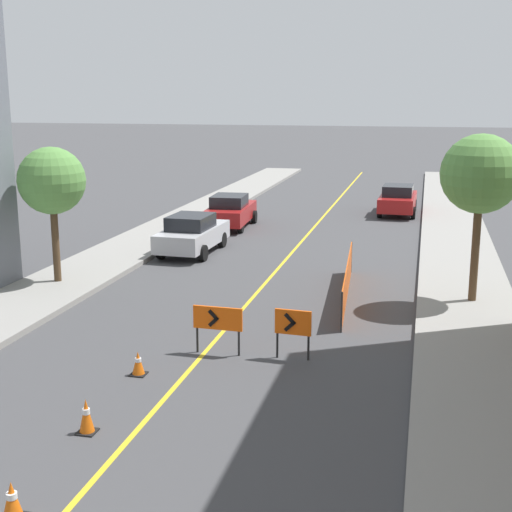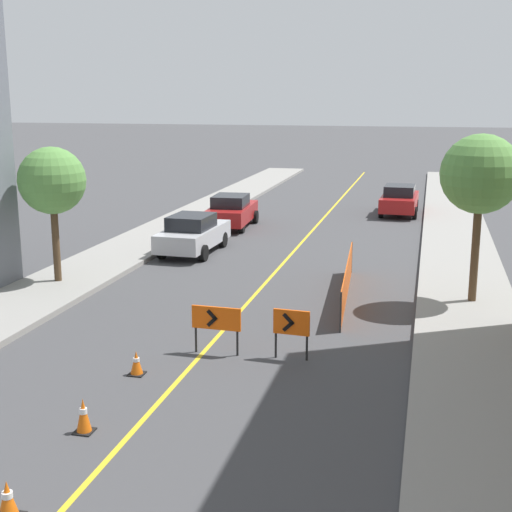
{
  "view_description": "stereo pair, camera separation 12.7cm",
  "coord_description": "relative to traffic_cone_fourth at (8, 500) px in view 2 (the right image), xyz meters",
  "views": [
    {
      "loc": [
        5.14,
        3.41,
        6.3
      ],
      "look_at": [
        -0.26,
        26.04,
        1.0
      ],
      "focal_mm": 50.0,
      "sensor_mm": 36.0,
      "label": 1
    },
    {
      "loc": [
        5.27,
        3.44,
        6.3
      ],
      "look_at": [
        -0.26,
        26.04,
        1.0
      ],
      "focal_mm": 50.0,
      "sensor_mm": 36.0,
      "label": 2
    }
  ],
  "objects": [
    {
      "name": "safety_mesh_fence",
      "position": [
        3.58,
        13.2,
        0.26
      ],
      "size": [
        0.5,
        6.78,
        1.14
      ],
      "rotation": [
        0.0,
        0.0,
        1.64
      ],
      "color": "#EF560C",
      "rests_on": "ground_plane"
    },
    {
      "name": "lane_stripe",
      "position": [
        0.67,
        19.38,
        -0.31
      ],
      "size": [
        0.12,
        62.64,
        0.01
      ],
      "color": "gold",
      "rests_on": "ground_plane"
    },
    {
      "name": "sidewalk_left",
      "position": [
        -5.88,
        19.38,
        -0.22
      ],
      "size": [
        2.96,
        62.64,
        0.18
      ],
      "color": "gray",
      "rests_on": "ground_plane"
    },
    {
      "name": "traffic_cone_fourth",
      "position": [
        0.0,
        0.0,
        0.0
      ],
      "size": [
        0.4,
        0.4,
        0.63
      ],
      "color": "black",
      "rests_on": "ground_plane"
    },
    {
      "name": "parked_car_curb_mid",
      "position": [
        -3.27,
        24.19,
        0.49
      ],
      "size": [
        2.05,
        4.4,
        1.59
      ],
      "rotation": [
        0.0,
        0.0,
        0.06
      ],
      "color": "maroon",
      "rests_on": "ground_plane"
    },
    {
      "name": "sidewalk_right",
      "position": [
        7.23,
        19.38,
        -0.22
      ],
      "size": [
        2.96,
        62.64,
        0.18
      ],
      "color": "gray",
      "rests_on": "ground_plane"
    },
    {
      "name": "arrow_barricade_secondary",
      "position": [
        2.88,
        7.6,
        0.56
      ],
      "size": [
        0.9,
        0.13,
        1.24
      ],
      "rotation": [
        0.0,
        0.0,
        -0.07
      ],
      "color": "#EF560C",
      "rests_on": "ground_plane"
    },
    {
      "name": "parked_car_curb_far",
      "position": [
        4.43,
        29.94,
        0.49
      ],
      "size": [
        1.95,
        4.35,
        1.59
      ],
      "rotation": [
        0.0,
        0.0,
        -0.03
      ],
      "color": "maroon",
      "rests_on": "ground_plane"
    },
    {
      "name": "parked_car_curb_near",
      "position": [
        -3.24,
        18.32,
        0.49
      ],
      "size": [
        1.95,
        4.36,
        1.59
      ],
      "rotation": [
        0.0,
        0.0,
        -0.03
      ],
      "color": "#B7B7BC",
      "rests_on": "ground_plane"
    },
    {
      "name": "traffic_cone_farthest",
      "position": [
        -0.38,
        5.78,
        -0.03
      ],
      "size": [
        0.36,
        0.36,
        0.56
      ],
      "color": "black",
      "rests_on": "ground_plane"
    },
    {
      "name": "street_tree_left_near",
      "position": [
        -6.03,
        12.43,
        3.21
      ],
      "size": [
        2.2,
        2.2,
        4.47
      ],
      "color": "#4C3823",
      "rests_on": "sidewalk_left"
    },
    {
      "name": "arrow_barricade_primary",
      "position": [
        1.02,
        7.51,
        0.56
      ],
      "size": [
        1.26,
        0.11,
        1.21
      ],
      "rotation": [
        0.0,
        0.0,
        -0.03
      ],
      "color": "#EF560C",
      "rests_on": "ground_plane"
    },
    {
      "name": "street_tree_right_near",
      "position": [
        7.38,
        13.27,
        3.68
      ],
      "size": [
        2.34,
        2.34,
        5.02
      ],
      "color": "#4C3823",
      "rests_on": "sidewalk_right"
    },
    {
      "name": "traffic_cone_fifth",
      "position": [
        -0.21,
        2.88,
        0.03
      ],
      "size": [
        0.36,
        0.36,
        0.68
      ],
      "color": "black",
      "rests_on": "ground_plane"
    }
  ]
}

